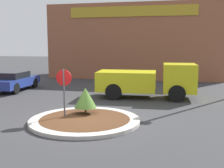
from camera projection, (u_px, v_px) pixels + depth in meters
ground_plane at (85, 122)px, 11.40m from camera, size 120.00×120.00×0.00m
traffic_island at (85, 120)px, 11.39m from camera, size 4.49×4.49×0.14m
stop_sign at (64, 85)px, 11.60m from camera, size 0.67×0.07×2.12m
island_shrub at (85, 98)px, 12.17m from camera, size 0.97×0.97×1.14m
utility_truck at (148, 80)px, 16.49m from camera, size 5.77×2.45×2.03m
storefront_building at (136, 42)px, 27.46m from camera, size 15.85×6.07×6.80m
parked_sedan_blue at (14, 81)px, 19.16m from camera, size 1.91×4.33×1.31m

